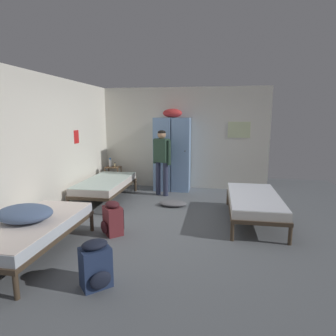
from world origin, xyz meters
TOP-DOWN VIEW (x-y plane):
  - ground_plane at (0.00, 0.00)m, footprint 8.31×8.31m
  - room_backdrop at (-1.16, 1.20)m, footprint 4.35×5.25m
  - locker_bank at (-0.24, 2.32)m, footprint 0.90×0.55m
  - shelf_unit at (-1.82, 2.24)m, footprint 0.38×0.30m
  - bed_left_rear at (-1.57, 1.09)m, footprint 0.90×1.90m
  - bed_right at (1.57, 0.33)m, footprint 0.90×1.90m
  - bed_left_front at (-1.57, -1.51)m, footprint 0.90×1.90m
  - bedding_heap at (-1.66, -1.52)m, footprint 0.76×0.60m
  - person_traveler at (-0.41, 1.76)m, footprint 0.46×0.32m
  - water_bottle at (-1.90, 2.26)m, footprint 0.07×0.07m
  - lotion_bottle at (-1.75, 2.20)m, footprint 0.05×0.05m
  - backpack_navy at (-0.42, -2.07)m, footprint 0.42×0.42m
  - backpack_maroon at (-0.75, -0.66)m, footprint 0.42×0.41m
  - clothes_pile_grey at (-0.02, 0.97)m, footprint 0.59×0.36m

SIDE VIEW (x-z plane):
  - ground_plane at x=0.00m, z-range 0.00..0.00m
  - clothes_pile_grey at x=-0.02m, z-range 0.00..0.11m
  - backpack_navy at x=-0.42m, z-range -0.02..0.53m
  - backpack_maroon at x=-0.75m, z-range -0.02..0.53m
  - shelf_unit at x=-1.82m, z-range 0.06..0.63m
  - bed_left_rear at x=-1.57m, z-range 0.14..0.63m
  - bed_right at x=1.57m, z-range 0.14..0.63m
  - bed_left_front at x=-1.57m, z-range 0.14..0.63m
  - bedding_heap at x=-1.66m, z-range 0.49..0.71m
  - lotion_bottle at x=-1.75m, z-range 0.56..0.69m
  - water_bottle at x=-1.90m, z-range 0.56..0.79m
  - person_traveler at x=-0.41m, z-range 0.16..1.73m
  - locker_bank at x=-0.24m, z-range -0.07..2.00m
  - room_backdrop at x=-1.16m, z-range 0.00..2.62m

